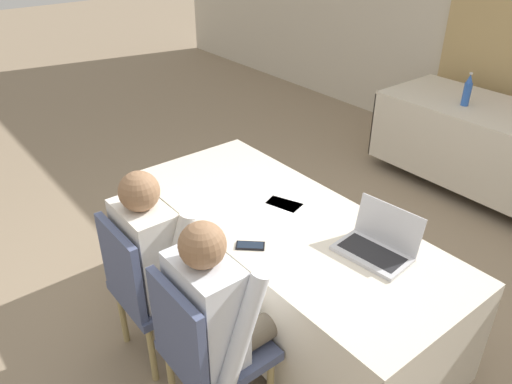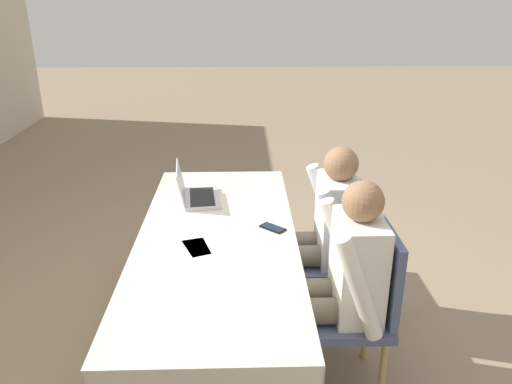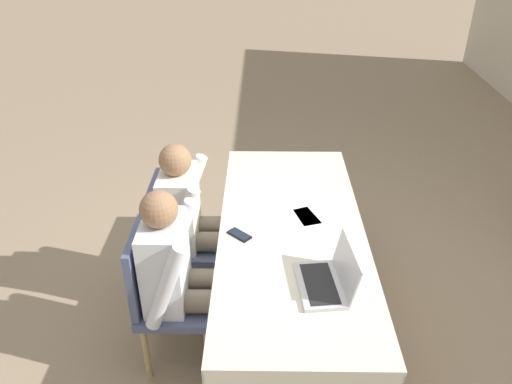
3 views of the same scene
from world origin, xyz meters
name	(u,v)px [view 2 (image 2 of 3)]	position (x,y,z in m)	size (l,w,h in m)	color
ground_plane	(220,348)	(0.00, 0.00, 0.00)	(24.00, 24.00, 0.00)	gray
conference_table_near	(218,264)	(0.00, 0.00, 0.58)	(2.04, 0.85, 0.75)	beige
laptop	(196,194)	(0.50, 0.15, 0.79)	(0.38, 0.30, 0.22)	#B7B7BC
cell_phone	(273,228)	(0.07, -0.31, 0.75)	(0.15, 0.15, 0.01)	black
paper_beside_laptop	(179,251)	(-0.17, 0.18, 0.75)	(0.29, 0.35, 0.00)	white
paper_centre_table	(214,243)	(-0.09, 0.01, 0.75)	(0.31, 0.35, 0.00)	white
chair_near_left	(359,303)	(-0.27, -0.73, 0.49)	(0.44, 0.44, 0.90)	tan
chair_near_right	(340,251)	(0.27, -0.73, 0.49)	(0.44, 0.44, 0.90)	tan
person_checkered_shirt	(341,276)	(-0.27, -0.63, 0.65)	(0.50, 0.52, 1.16)	#665B4C
person_white_shirt	(324,228)	(0.27, -0.63, 0.65)	(0.50, 0.52, 1.16)	#665B4C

